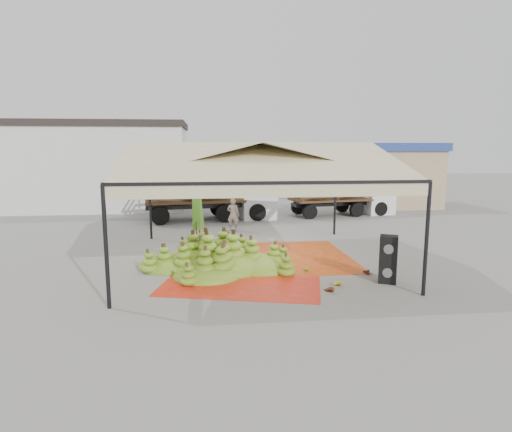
{
  "coord_description": "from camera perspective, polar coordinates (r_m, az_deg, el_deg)",
  "views": [
    {
      "loc": [
        -1.58,
        -14.19,
        3.86
      ],
      "look_at": [
        0.2,
        1.5,
        1.3
      ],
      "focal_mm": 30.0,
      "sensor_mm": 36.0,
      "label": 1
    }
  ],
  "objects": [
    {
      "name": "building_white",
      "position": [
        29.45,
        -23.23,
        6.23
      ],
      "size": [
        14.3,
        6.3,
        5.4
      ],
      "color": "silver",
      "rests_on": "ground"
    },
    {
      "name": "building_tan",
      "position": [
        29.61,
        16.63,
        5.36
      ],
      "size": [
        6.3,
        5.3,
        4.1
      ],
      "color": "tan",
      "rests_on": "ground"
    },
    {
      "name": "tarp_left",
      "position": [
        13.03,
        -1.43,
        -7.99
      ],
      "size": [
        5.33,
        5.18,
        0.01
      ],
      "primitive_type": "cube",
      "rotation": [
        0.0,
        0.0,
        -0.25
      ],
      "color": "red",
      "rests_on": "ground"
    },
    {
      "name": "ground",
      "position": [
        14.79,
        -0.11,
        -5.92
      ],
      "size": [
        90.0,
        90.0,
        0.0
      ],
      "primitive_type": "plane",
      "color": "slate",
      "rests_on": "ground"
    },
    {
      "name": "canopy_tent",
      "position": [
        14.29,
        -0.12,
        6.96
      ],
      "size": [
        8.1,
        8.1,
        4.0
      ],
      "color": "black",
      "rests_on": "ground"
    },
    {
      "name": "hand_green",
      "position": [
        13.66,
        6.35,
        -6.83
      ],
      "size": [
        0.51,
        0.46,
        0.19
      ],
      "primitive_type": "ellipsoid",
      "rotation": [
        0.0,
        0.0,
        -0.29
      ],
      "color": "#58821B",
      "rests_on": "ground"
    },
    {
      "name": "truck_right",
      "position": [
        25.04,
        11.88,
        3.01
      ],
      "size": [
        6.14,
        2.93,
        2.02
      ],
      "rotation": [
        0.0,
        0.0,
        0.16
      ],
      "color": "#4D2F19",
      "rests_on": "ground"
    },
    {
      "name": "vendor",
      "position": [
        19.74,
        -3.07,
        0.18
      ],
      "size": [
        0.64,
        0.52,
        1.54
      ],
      "primitive_type": "imported",
      "rotation": [
        0.0,
        0.0,
        2.84
      ],
      "color": "gray",
      "rests_on": "ground"
    },
    {
      "name": "hand_yellow_b",
      "position": [
        12.27,
        10.7,
        -8.83
      ],
      "size": [
        0.54,
        0.53,
        0.19
      ],
      "primitive_type": "ellipsoid",
      "rotation": [
        0.0,
        0.0,
        0.77
      ],
      "color": "gold",
      "rests_on": "ground"
    },
    {
      "name": "hand_red_b",
      "position": [
        11.74,
        9.61,
        -9.6
      ],
      "size": [
        0.55,
        0.51,
        0.2
      ],
      "primitive_type": "ellipsoid",
      "rotation": [
        0.0,
        0.0,
        0.48
      ],
      "color": "#5B2A14",
      "rests_on": "ground"
    },
    {
      "name": "hanging_bunches",
      "position": [
        13.8,
        0.37,
        4.05
      ],
      "size": [
        4.74,
        0.24,
        0.2
      ],
      "color": "#497D1A",
      "rests_on": "ground"
    },
    {
      "name": "speaker_stack",
      "position": [
        12.84,
        17.2,
        -5.52
      ],
      "size": [
        0.63,
        0.6,
        1.37
      ],
      "rotation": [
        0.0,
        0.0,
        -0.42
      ],
      "color": "black",
      "rests_on": "ground"
    },
    {
      "name": "banana_leaves",
      "position": [
        17.26,
        -8.44,
        -3.82
      ],
      "size": [
        0.96,
        1.36,
        3.7
      ],
      "primitive_type": null,
      "color": "#36761F",
      "rests_on": "ground"
    },
    {
      "name": "tarp_right",
      "position": [
        15.23,
        3.98,
        -5.47
      ],
      "size": [
        4.53,
        4.75,
        0.01
      ],
      "primitive_type": "cube",
      "rotation": [
        0.0,
        0.0,
        0.02
      ],
      "color": "#CC5C13",
      "rests_on": "ground"
    },
    {
      "name": "banana_heap",
      "position": [
        13.84,
        -4.93,
        -4.6
      ],
      "size": [
        6.35,
        5.75,
        1.13
      ],
      "primitive_type": "ellipsoid",
      "rotation": [
        0.0,
        0.0,
        0.32
      ],
      "color": "#53831B",
      "rests_on": "ground"
    },
    {
      "name": "hand_red_a",
      "position": [
        13.66,
        14.16,
        -7.04
      ],
      "size": [
        0.6,
        0.57,
        0.21
      ],
      "primitive_type": "ellipsoid",
      "rotation": [
        0.0,
        0.0,
        -0.61
      ],
      "color": "#581D14",
      "rests_on": "ground"
    },
    {
      "name": "hand_yellow_a",
      "position": [
        13.44,
        0.28,
        -6.99
      ],
      "size": [
        0.6,
        0.56,
        0.22
      ],
      "primitive_type": "ellipsoid",
      "rotation": [
        0.0,
        0.0,
        -0.43
      ],
      "color": "gold",
      "rests_on": "ground"
    },
    {
      "name": "truck_left",
      "position": [
        22.99,
        -5.37,
        3.13
      ],
      "size": [
        7.08,
        3.23,
        2.34
      ],
      "rotation": [
        0.0,
        0.0,
        0.14
      ],
      "color": "#4A3418",
      "rests_on": "ground"
    }
  ]
}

